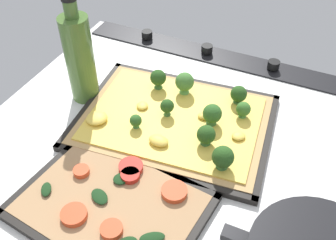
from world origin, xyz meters
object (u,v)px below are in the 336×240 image
Objects in this scene: broccoli_pizza at (179,118)px; baking_tray_back at (111,207)px; veggie_pizza_back at (112,203)px; baking_tray_front at (174,123)px; oil_bottle at (80,57)px.

broccoli_pizza is 23.10cm from baking_tray_back.
baking_tray_front is at bearing -93.18° from veggie_pizza_back.
oil_bottle is at bearing -49.33° from baking_tray_back.
baking_tray_front is 22.69cm from baking_tray_back.
baking_tray_front is at bearing 178.97° from oil_bottle.
oil_bottle reaches higher than baking_tray_front.
baking_tray_back is at bearing 86.44° from baking_tray_front.
broccoli_pizza is (-0.91, -0.29, 1.53)cm from baking_tray_front.
baking_tray_back is 0.82cm from veggie_pizza_back.
oil_bottle reaches higher than baking_tray_back.
baking_tray_back is (2.32, 22.94, -1.51)cm from broccoli_pizza.
broccoli_pizza is 1.19× the size of baking_tray_back.
veggie_pizza_back is (-0.17, -0.32, 0.74)cm from baking_tray_back.
oil_bottle reaches higher than broccoli_pizza.
oil_bottle is (22.11, -0.10, 8.21)cm from broccoli_pizza.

